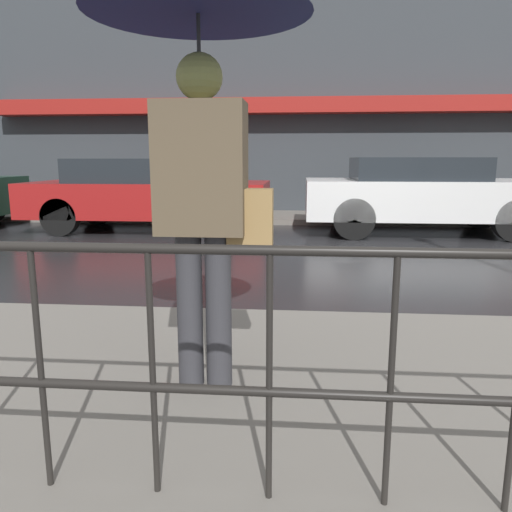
% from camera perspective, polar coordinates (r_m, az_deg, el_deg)
% --- Properties ---
extents(ground_plane, '(80.00, 80.00, 0.00)m').
position_cam_1_polar(ground_plane, '(7.45, 12.43, 0.13)').
color(ground_plane, '#262628').
extents(sidewalk_near, '(28.00, 2.62, 0.12)m').
position_cam_1_polar(sidewalk_near, '(3.18, 23.04, -14.27)').
color(sidewalk_near, slate).
rests_on(sidewalk_near, ground_plane).
extents(sidewalk_far, '(28.00, 1.93, 0.12)m').
position_cam_1_polar(sidewalk_far, '(11.55, 9.84, 4.33)').
color(sidewalk_far, slate).
rests_on(sidewalk_far, ground_plane).
extents(lane_marking, '(25.20, 0.12, 0.01)m').
position_cam_1_polar(lane_marking, '(7.45, 12.43, 0.16)').
color(lane_marking, gold).
rests_on(lane_marking, ground_plane).
extents(building_storefront, '(28.00, 0.85, 5.92)m').
position_cam_1_polar(building_storefront, '(12.66, 9.87, 17.97)').
color(building_storefront, '#383D42').
rests_on(building_storefront, ground_plane).
extents(pedestrian, '(1.14, 1.14, 2.22)m').
position_cam_1_polar(pedestrian, '(2.71, -6.44, 21.99)').
color(pedestrian, '#333338').
rests_on(pedestrian, sidewalk_near).
extents(car_red, '(4.57, 1.91, 1.38)m').
position_cam_1_polar(car_red, '(9.97, -12.32, 7.06)').
color(car_red, maroon).
rests_on(car_red, ground_plane).
extents(car_white, '(4.31, 1.86, 1.40)m').
position_cam_1_polar(car_white, '(9.78, 18.37, 6.79)').
color(car_white, silver).
rests_on(car_white, ground_plane).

